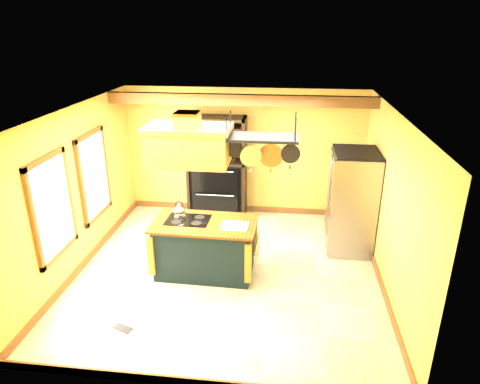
% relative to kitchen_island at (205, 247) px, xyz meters
% --- Properties ---
extents(floor, '(5.00, 5.00, 0.00)m').
position_rel_kitchen_island_xyz_m(floor, '(0.38, 0.06, -0.47)').
color(floor, beige).
rests_on(floor, ground).
extents(ceiling, '(5.00, 5.00, 0.00)m').
position_rel_kitchen_island_xyz_m(ceiling, '(0.38, 0.06, 2.23)').
color(ceiling, white).
rests_on(ceiling, wall_back).
extents(wall_back, '(5.00, 0.02, 2.70)m').
position_rel_kitchen_island_xyz_m(wall_back, '(0.38, 2.56, 0.88)').
color(wall_back, gold).
rests_on(wall_back, floor).
extents(wall_front, '(5.00, 0.02, 2.70)m').
position_rel_kitchen_island_xyz_m(wall_front, '(0.38, -2.44, 0.88)').
color(wall_front, gold).
rests_on(wall_front, floor).
extents(wall_left, '(0.02, 5.00, 2.70)m').
position_rel_kitchen_island_xyz_m(wall_left, '(-2.12, 0.06, 0.88)').
color(wall_left, gold).
rests_on(wall_left, floor).
extents(wall_right, '(0.02, 5.00, 2.70)m').
position_rel_kitchen_island_xyz_m(wall_right, '(2.88, 0.06, 0.88)').
color(wall_right, gold).
rests_on(wall_right, floor).
extents(ceiling_beam, '(5.00, 0.15, 0.20)m').
position_rel_kitchen_island_xyz_m(ceiling_beam, '(0.38, 1.76, 2.12)').
color(ceiling_beam, brown).
rests_on(ceiling_beam, ceiling).
extents(window_near, '(0.06, 1.06, 1.56)m').
position_rel_kitchen_island_xyz_m(window_near, '(-2.09, -0.74, 0.93)').
color(window_near, brown).
rests_on(window_near, wall_left).
extents(window_far, '(0.06, 1.06, 1.56)m').
position_rel_kitchen_island_xyz_m(window_far, '(-2.09, 0.66, 0.93)').
color(window_far, brown).
rests_on(window_far, wall_left).
extents(kitchen_island, '(1.70, 0.97, 1.11)m').
position_rel_kitchen_island_xyz_m(kitchen_island, '(0.00, 0.00, 0.00)').
color(kitchen_island, black).
rests_on(kitchen_island, floor).
extents(range_hood, '(1.29, 0.73, 0.80)m').
position_rel_kitchen_island_xyz_m(range_hood, '(-0.20, -0.00, 1.76)').
color(range_hood, '#C88332').
rests_on(range_hood, ceiling).
extents(pot_rack, '(1.15, 0.54, 0.83)m').
position_rel_kitchen_island_xyz_m(pot_rack, '(0.91, 0.00, 1.79)').
color(pot_rack, black).
rests_on(pot_rack, ceiling).
extents(refrigerator, '(0.79, 0.93, 1.83)m').
position_rel_kitchen_island_xyz_m(refrigerator, '(2.46, 1.13, 0.42)').
color(refrigerator, gray).
rests_on(refrigerator, floor).
extents(hutch, '(1.22, 0.56, 2.16)m').
position_rel_kitchen_island_xyz_m(hutch, '(-0.17, 2.33, 0.37)').
color(hutch, black).
rests_on(hutch, floor).
extents(floor_register, '(0.30, 0.21, 0.01)m').
position_rel_kitchen_island_xyz_m(floor_register, '(-0.86, -1.55, -0.46)').
color(floor_register, black).
rests_on(floor_register, floor).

